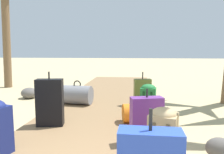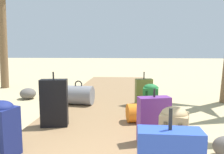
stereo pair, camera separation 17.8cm
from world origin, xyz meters
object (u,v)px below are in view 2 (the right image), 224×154
backpack_tan (174,135)px  backpack_green (151,97)px  suitcase_black (54,103)px  duffel_bag_grey (79,95)px  duffel_bag_orange (143,112)px  suitcase_purple (154,119)px  suitcase_olive (144,92)px  backpack_navy (1,127)px

backpack_tan → backpack_green: (-0.05, 1.87, -0.03)m
backpack_tan → suitcase_black: suitcase_black is taller
duffel_bag_grey → duffel_bag_orange: (1.28, -1.04, -0.05)m
backpack_tan → suitcase_black: (-1.56, 1.01, 0.05)m
backpack_tan → suitcase_purple: 0.57m
suitcase_olive → duffel_bag_grey: suitcase_olive is taller
suitcase_black → backpack_green: bearing=29.7°
backpack_green → suitcase_black: bearing=-150.3°
duffel_bag_grey → suitcase_purple: bearing=-52.8°
suitcase_olive → backpack_tan: (0.14, -2.48, 0.04)m
backpack_navy → suitcase_black: suitcase_black is taller
backpack_navy → duffel_bag_orange: bearing=39.0°
duffel_bag_grey → duffel_bag_orange: bearing=-39.0°
duffel_bag_grey → suitcase_purple: 2.27m
backpack_green → duffel_bag_grey: backpack_green is taller
backpack_green → suitcase_purple: (-0.09, -1.33, 0.01)m
backpack_navy → suitcase_purple: size_ratio=0.90×
suitcase_black → backpack_navy: bearing=-103.8°
backpack_green → suitcase_purple: suitcase_purple is taller
suitcase_olive → suitcase_black: 2.05m
backpack_tan → backpack_green: 1.87m
backpack_navy → duffel_bag_orange: (1.58, 1.28, -0.17)m
backpack_green → duffel_bag_grey: size_ratio=0.83×
suitcase_olive → duffel_bag_grey: (-1.37, -0.12, -0.07)m
duffel_bag_orange → backpack_navy: bearing=-141.0°
suitcase_black → duffel_bag_grey: bearing=87.7°
backpack_tan → suitcase_olive: bearing=93.1°
suitcase_olive → suitcase_purple: (0.00, -1.93, 0.01)m
suitcase_olive → duffel_bag_orange: suitcase_olive is taller
backpack_navy → backpack_green: backpack_navy is taller
duffel_bag_grey → backpack_green: bearing=-18.3°
backpack_green → duffel_bag_orange: 0.60m
backpack_navy → suitcase_black: 1.00m
duffel_bag_grey → backpack_tan: bearing=-57.4°
backpack_tan → duffel_bag_grey: size_ratio=0.92×
suitcase_black → suitcase_purple: suitcase_black is taller
backpack_tan → duffel_bag_grey: (-1.51, 2.36, -0.11)m
suitcase_black → duffel_bag_orange: size_ratio=1.48×
duffel_bag_orange → suitcase_purple: (0.09, -0.77, 0.14)m
duffel_bag_orange → suitcase_purple: size_ratio=0.82×
suitcase_olive → duffel_bag_grey: 1.38m
backpack_navy → backpack_green: 2.54m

